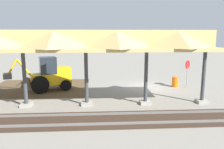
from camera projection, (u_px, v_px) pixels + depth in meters
The scene contains 8 objects.
ground_plane at pixel (148, 87), 19.50m from camera, with size 120.00×120.00×0.00m, color gray.
dirt_work_zone at pixel (39, 87), 19.29m from camera, with size 8.53×7.00×0.01m, color brown.
platform_canopy at pixel (86, 42), 13.73m from camera, with size 16.88×3.20×4.90m.
rail_tracks at pixel (177, 118), 12.18m from camera, with size 60.00×2.58×0.15m.
stop_sign at pixel (187, 68), 18.96m from camera, with size 0.60×0.51×2.42m.
backhoe at pixel (49, 75), 18.13m from camera, with size 5.21×2.85×2.82m.
dirt_mound at pixel (28, 85), 20.16m from camera, with size 4.43×4.43×1.56m, color brown.
traffic_barrel at pixel (175, 82), 19.49m from camera, with size 0.56×0.56×0.90m, color orange.
Camera 1 is at (4.39, 18.74, 4.59)m, focal length 35.00 mm.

